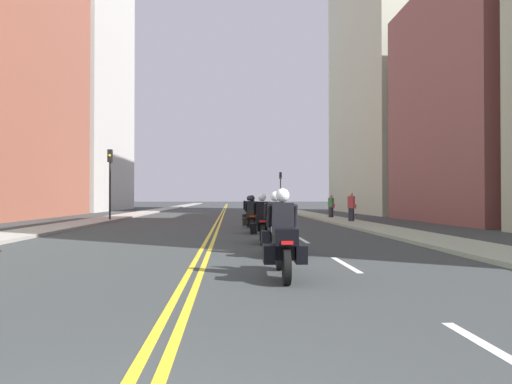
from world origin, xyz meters
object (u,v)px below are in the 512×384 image
motorcycle_1 (276,229)px  pedestrian_1 (331,206)px  motorcycle_4 (249,214)px  traffic_light_far (280,184)px  motorcycle_3 (252,217)px  traffic_light_near (110,172)px  pedestrian_0 (351,207)px  motorcycle_2 (262,223)px  motorcycle_0 (283,242)px

motorcycle_1 → pedestrian_1: size_ratio=1.31×
motorcycle_4 → traffic_light_far: (5.21, 33.29, 2.51)m
motorcycle_3 → traffic_light_near: size_ratio=0.47×
motorcycle_3 → pedestrian_0: 9.51m
motorcycle_3 → motorcycle_2: bearing=-86.1°
motorcycle_2 → motorcycle_4: (-0.08, 7.92, 0.01)m
motorcycle_0 → motorcycle_4: motorcycle_0 is taller
motorcycle_1 → pedestrian_1: (5.86, 20.06, 0.21)m
motorcycle_1 → traffic_light_far: (5.02, 44.55, 2.51)m
traffic_light_near → pedestrian_0: 15.12m
traffic_light_far → motorcycle_4: bearing=-98.9°
motorcycle_4 → pedestrian_0: size_ratio=1.19×
motorcycle_4 → motorcycle_3: bearing=-92.8°
pedestrian_0 → motorcycle_4: bearing=-112.2°
motorcycle_2 → pedestrian_1: bearing=73.2°
motorcycle_2 → traffic_light_near: size_ratio=0.50×
traffic_light_near → pedestrian_0: (14.64, -3.06, -2.21)m
traffic_light_far → pedestrian_1: size_ratio=2.72×
motorcycle_2 → pedestrian_1: 17.75m
pedestrian_1 → motorcycle_1: bearing=-49.8°
motorcycle_2 → pedestrian_0: 12.99m
pedestrian_1 → motorcycle_3: bearing=-59.6°
motorcycle_0 → motorcycle_4: (-0.00, 14.58, 0.01)m
motorcycle_0 → traffic_light_far: (5.21, 47.86, 2.52)m
traffic_light_far → pedestrian_1: 24.61m
motorcycle_2 → pedestrian_0: (6.02, 11.51, 0.28)m
traffic_light_far → pedestrian_1: bearing=-88.0°
pedestrian_0 → pedestrian_1: bearing=127.9°
traffic_light_near → pedestrian_1: traffic_light_near is taller
motorcycle_3 → motorcycle_4: (0.06, 3.65, 0.01)m
motorcycle_0 → pedestrian_0: bearing=73.1°
motorcycle_4 → pedestrian_1: 10.68m
motorcycle_3 → traffic_light_far: 37.40m
motorcycle_4 → pedestrian_0: (6.10, 3.59, 0.27)m
motorcycle_4 → pedestrian_1: (6.06, 8.80, 0.21)m
motorcycle_4 → traffic_light_near: (-8.54, 6.65, 2.47)m
traffic_light_near → traffic_light_far: bearing=62.7°
motorcycle_1 → motorcycle_4: 11.26m
traffic_light_near → traffic_light_far: size_ratio=0.98×
motorcycle_1 → pedestrian_0: (5.91, 14.85, 0.27)m
motorcycle_2 → motorcycle_4: size_ratio=1.06×
motorcycle_2 → pedestrian_0: bearing=65.2°
motorcycle_1 → motorcycle_3: size_ratio=1.06×
motorcycle_1 → traffic_light_far: 44.90m
motorcycle_4 → pedestrian_1: bearing=53.6°
motorcycle_1 → traffic_light_near: 20.08m
traffic_light_near → motorcycle_3: bearing=-50.5°
motorcycle_0 → traffic_light_near: 23.01m
pedestrian_1 → traffic_light_near: bearing=-115.1°
motorcycle_0 → motorcycle_4: 14.58m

